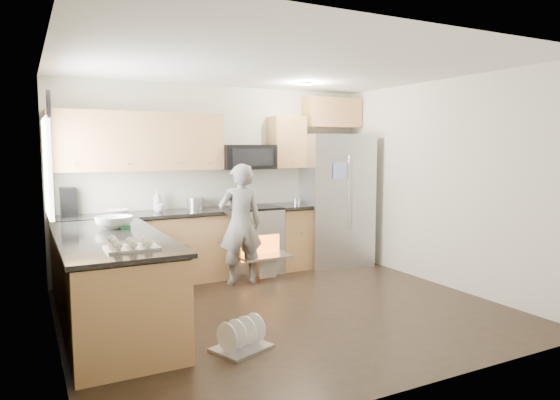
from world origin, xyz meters
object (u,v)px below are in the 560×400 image
refrigerator (336,200)px  person (241,224)px  dish_rack (241,341)px  stove_range (251,225)px

refrigerator → person: (-1.72, -0.40, -0.20)m
person → dish_rack: (-0.83, -1.96, -0.70)m
refrigerator → dish_rack: bearing=-127.2°
refrigerator → dish_rack: 3.59m
refrigerator → stove_range: bearing=-174.3°
stove_range → dish_rack: (-1.19, -2.46, -0.60)m
refrigerator → dish_rack: (-2.55, -2.36, -0.90)m
person → dish_rack: bearing=75.2°
stove_range → dish_rack: 2.80m
refrigerator → dish_rack: refrigerator is taller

